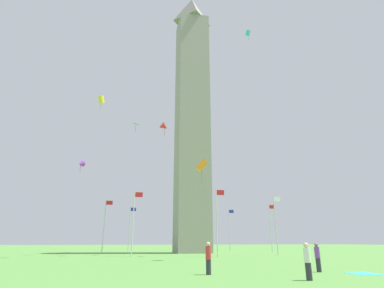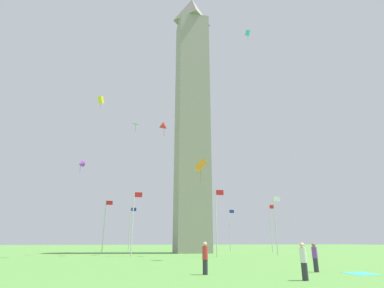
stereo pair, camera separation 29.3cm
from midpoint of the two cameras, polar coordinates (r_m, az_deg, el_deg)
name	(u,v)px [view 2 (the right image)]	position (r m, az deg, el deg)	size (l,w,h in m)	color
ground_plane	(192,253)	(52.05, 0.17, -19.68)	(260.00, 260.00, 0.00)	#548C3D
obelisk_monument	(192,109)	(57.05, 0.15, 6.55)	(5.55, 5.55, 50.45)	gray
flagpole_n	(271,225)	(56.77, 14.66, -14.49)	(1.12, 0.14, 8.10)	silver
flagpole_ne	(230,228)	(64.34, 7.23, -15.22)	(1.12, 0.14, 8.10)	silver
flagpole_e	(178,228)	(65.85, -2.48, -15.39)	(1.12, 0.14, 8.10)	silver
flagpole_se	(130,227)	(60.81, -11.36, -14.88)	(1.12, 0.14, 8.10)	silver
flagpole_s	(105,224)	(50.97, -15.85, -14.09)	(1.12, 0.14, 8.10)	silver
flagpole_sw	(133,220)	(41.01, -10.71, -13.71)	(1.12, 0.14, 8.10)	silver
flagpole_w	(217,219)	(38.54, 4.83, -13.71)	(1.12, 0.14, 8.10)	silver
flagpole_nw	(276,222)	(46.08, 15.53, -13.80)	(1.12, 0.14, 8.10)	silver
person_purple_shirt	(315,257)	(21.52, 22.36, -18.98)	(0.32, 0.32, 1.71)	#2D2D38
person_red_shirt	(205,258)	(18.58, 2.95, -20.51)	(0.32, 0.32, 1.76)	#2D2D38
person_white_shirt	(304,261)	(16.84, 20.62, -19.82)	(0.32, 0.32, 1.73)	#2D2D38
kite_cyan_box	(248,33)	(52.52, 10.51, 19.71)	(0.60, 0.88, 1.79)	#33C6D1
kite_purple_delta	(81,164)	(48.28, -19.89, -3.54)	(1.33, 1.38, 1.81)	purple
kite_yellow_box	(101,100)	(43.57, -16.46, 7.91)	(0.90, 1.07, 2.06)	yellow
kite_green_diamond	(136,124)	(45.87, -10.32, 3.60)	(0.99, 0.97, 1.26)	green
kite_orange_box	(201,165)	(33.06, 1.87, -3.99)	(1.36, 0.76, 2.66)	orange
kite_red_delta	(164,127)	(47.76, -5.05, 3.22)	(1.68, 1.48, 2.31)	red
picnic_blanket_near_first_person	(361,274)	(21.61, 29.35, -20.34)	(1.80, 1.40, 0.01)	#33C6D1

